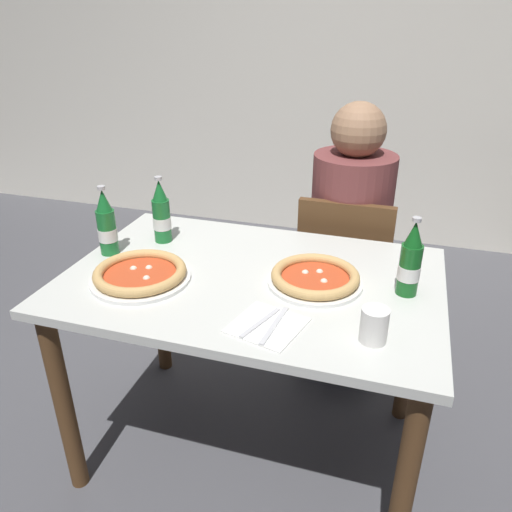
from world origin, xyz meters
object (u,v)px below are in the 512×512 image
object	(u,v)px
diner_seated	(348,248)
paper_cup	(374,325)
dining_table_main	(252,306)
beer_bottle_right	(107,226)
beer_bottle_center	(161,215)
pizza_margherita_near	(140,274)
chair_behind_table	(344,274)
pizza_marinara_far	(315,278)
beer_bottle_left	(410,263)
napkin_with_cutlery	(267,325)

from	to	relation	value
diner_seated	paper_cup	xyz separation A→B (m)	(0.17, -0.90, 0.21)
dining_table_main	beer_bottle_right	world-z (taller)	beer_bottle_right
diner_seated	beer_bottle_center	distance (m)	0.84
pizza_margherita_near	paper_cup	bearing A→B (deg)	-8.73
dining_table_main	beer_bottle_center	distance (m)	0.48
chair_behind_table	paper_cup	xyz separation A→B (m)	(0.17, -0.85, 0.32)
pizza_marinara_far	beer_bottle_left	xyz separation A→B (m)	(0.28, 0.02, 0.08)
pizza_marinara_far	paper_cup	bearing A→B (deg)	-51.46
pizza_marinara_far	beer_bottle_center	size ratio (longest dim) A/B	1.21
pizza_margherita_near	napkin_with_cutlery	size ratio (longest dim) A/B	1.45
beer_bottle_left	beer_bottle_center	size ratio (longest dim) A/B	1.00
chair_behind_table	beer_bottle_left	distance (m)	0.72
chair_behind_table	napkin_with_cutlery	size ratio (longest dim) A/B	3.88
chair_behind_table	pizza_marinara_far	distance (m)	0.66
beer_bottle_left	napkin_with_cutlery	xyz separation A→B (m)	(-0.35, -0.29, -0.10)
diner_seated	beer_bottle_center	bearing A→B (deg)	-142.13
chair_behind_table	diner_seated	distance (m)	0.11
beer_bottle_center	paper_cup	distance (m)	0.90
beer_bottle_right	chair_behind_table	bearing A→B (deg)	37.75
paper_cup	chair_behind_table	bearing A→B (deg)	101.52
pizza_margherita_near	beer_bottle_left	bearing A→B (deg)	11.38
beer_bottle_left	beer_bottle_right	distance (m)	1.01
beer_bottle_center	napkin_with_cutlery	world-z (taller)	beer_bottle_center
chair_behind_table	beer_bottle_right	size ratio (longest dim) A/B	3.44
chair_behind_table	diner_seated	xyz separation A→B (m)	(0.00, 0.05, 0.10)
chair_behind_table	diner_seated	size ratio (longest dim) A/B	0.70
chair_behind_table	pizza_margherita_near	size ratio (longest dim) A/B	2.67
beer_bottle_left	paper_cup	world-z (taller)	beer_bottle_left
pizza_marinara_far	napkin_with_cutlery	xyz separation A→B (m)	(-0.08, -0.27, -0.02)
beer_bottle_right	diner_seated	bearing A→B (deg)	40.02
dining_table_main	chair_behind_table	size ratio (longest dim) A/B	1.41
pizza_margherita_near	beer_bottle_left	xyz separation A→B (m)	(0.81, 0.16, 0.08)
beer_bottle_right	napkin_with_cutlery	distance (m)	0.72
napkin_with_cutlery	beer_bottle_left	bearing A→B (deg)	39.68
pizza_margherita_near	dining_table_main	bearing A→B (deg)	20.62
diner_seated	beer_bottle_left	world-z (taller)	diner_seated
chair_behind_table	paper_cup	distance (m)	0.92
beer_bottle_left	diner_seated	bearing A→B (deg)	111.61
beer_bottle_left	paper_cup	bearing A→B (deg)	-105.01
diner_seated	beer_bottle_right	distance (m)	1.03
dining_table_main	beer_bottle_right	xyz separation A→B (m)	(-0.53, 0.02, 0.22)
pizza_margherita_near	diner_seated	bearing A→B (deg)	54.25
pizza_marinara_far	napkin_with_cutlery	distance (m)	0.28
pizza_margherita_near	paper_cup	xyz separation A→B (m)	(0.74, -0.11, 0.03)
pizza_margherita_near	beer_bottle_center	bearing A→B (deg)	102.75
beer_bottle_left	beer_bottle_right	size ratio (longest dim) A/B	1.00
beer_bottle_center	pizza_margherita_near	bearing A→B (deg)	-77.25
beer_bottle_left	napkin_with_cutlery	distance (m)	0.47
chair_behind_table	beer_bottle_left	bearing A→B (deg)	113.84
dining_table_main	beer_bottle_left	xyz separation A→B (m)	(0.48, 0.04, 0.22)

